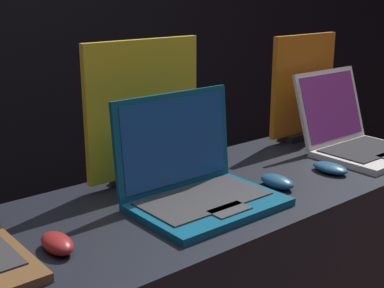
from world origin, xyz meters
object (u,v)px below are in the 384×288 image
at_px(promo_stand_back, 303,90).
at_px(laptop_back, 353,135).
at_px(mouse_middle, 277,181).
at_px(mouse_back, 330,168).
at_px(mouse_front, 57,243).
at_px(laptop_middle, 195,179).
at_px(promo_stand_middle, 144,115).

bearing_deg(promo_stand_back, laptop_back, -90.00).
bearing_deg(laptop_back, mouse_middle, -172.18).
bearing_deg(laptop_back, mouse_back, -160.98).
xyz_separation_m(mouse_front, promo_stand_back, (1.11, 0.25, 0.16)).
bearing_deg(mouse_back, promo_stand_back, 52.88).
distance_m(laptop_back, mouse_back, 0.25).
height_order(mouse_front, mouse_middle, mouse_front).
bearing_deg(promo_stand_back, mouse_back, -127.12).
relative_size(laptop_back, mouse_back, 2.91).
bearing_deg(laptop_back, promo_stand_back, 90.00).
relative_size(laptop_middle, promo_stand_back, 0.97).
distance_m(mouse_middle, promo_stand_middle, 0.42).
relative_size(laptop_middle, mouse_middle, 3.34).
bearing_deg(mouse_back, laptop_back, 19.02).
bearing_deg(promo_stand_middle, mouse_back, -33.52).
bearing_deg(laptop_middle, mouse_middle, -14.91).
bearing_deg(mouse_front, promo_stand_middle, 31.77).
bearing_deg(mouse_front, laptop_middle, 3.23).
bearing_deg(laptop_middle, promo_stand_middle, 90.00).
distance_m(mouse_middle, mouse_back, 0.22).
distance_m(promo_stand_middle, mouse_back, 0.59).
bearing_deg(promo_stand_middle, mouse_middle, -49.65).
xyz_separation_m(laptop_middle, promo_stand_middle, (-0.00, 0.23, 0.13)).
bearing_deg(promo_stand_back, mouse_middle, -147.41).
xyz_separation_m(promo_stand_middle, mouse_back, (0.47, -0.31, -0.18)).
xyz_separation_m(mouse_middle, mouse_back, (0.22, -0.02, -0.00)).
bearing_deg(mouse_back, laptop_middle, 169.81).
xyz_separation_m(mouse_middle, laptop_back, (0.45, 0.06, 0.04)).
distance_m(promo_stand_middle, laptop_back, 0.75).
bearing_deg(promo_stand_middle, promo_stand_back, -0.22).
height_order(mouse_front, promo_stand_back, promo_stand_back).
bearing_deg(promo_stand_middle, laptop_middle, -90.00).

